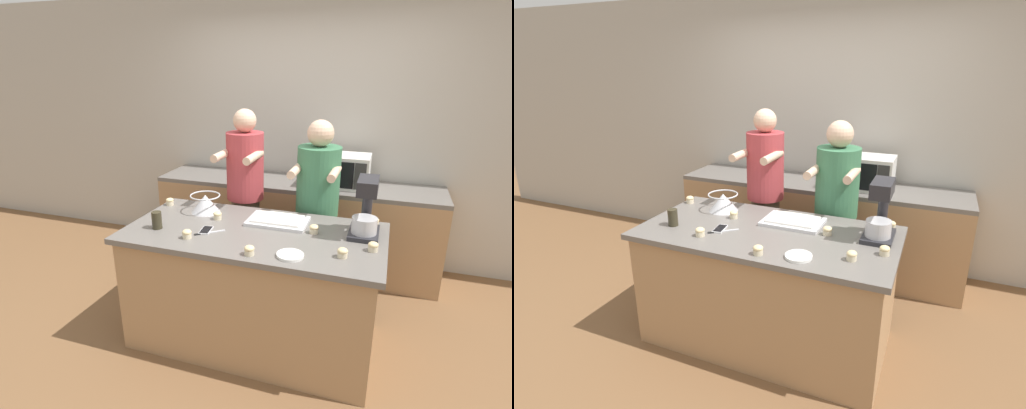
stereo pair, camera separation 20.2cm
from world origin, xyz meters
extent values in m
plane|color=brown|center=(0.00, 0.00, 0.00)|extent=(16.00, 16.00, 0.00)
cube|color=#B2ADA3|center=(0.00, 1.64, 1.35)|extent=(10.00, 0.06, 2.70)
cube|color=#A87F56|center=(0.00, 0.00, 0.43)|extent=(1.74, 0.87, 0.85)
cube|color=#66605B|center=(0.00, 0.00, 0.87)|extent=(1.82, 0.92, 0.04)
cube|color=#A87F56|center=(0.00, 1.29, 0.43)|extent=(2.80, 0.60, 0.86)
cube|color=#66605B|center=(0.00, 1.29, 0.88)|extent=(2.80, 0.60, 0.04)
cylinder|color=brown|center=(-0.31, 0.66, 0.45)|extent=(0.25, 0.25, 0.90)
cylinder|color=#A8383D|center=(-0.31, 0.66, 1.18)|extent=(0.32, 0.32, 0.57)
sphere|color=#DBB293|center=(-0.31, 0.66, 1.57)|extent=(0.19, 0.19, 0.19)
cylinder|color=#DBB293|center=(-0.44, 0.49, 1.31)|extent=(0.06, 0.34, 0.06)
cylinder|color=#DBB293|center=(-0.17, 0.49, 1.31)|extent=(0.06, 0.34, 0.06)
cylinder|color=#33384C|center=(0.32, 0.66, 0.41)|extent=(0.27, 0.27, 0.83)
cylinder|color=#38704C|center=(0.32, 0.66, 1.11)|extent=(0.35, 0.35, 0.56)
sphere|color=#DBB293|center=(0.32, 0.66, 1.50)|extent=(0.21, 0.21, 0.21)
cylinder|color=#DBB293|center=(0.18, 0.49, 1.23)|extent=(0.06, 0.34, 0.06)
cylinder|color=#DBB293|center=(0.47, 0.49, 1.23)|extent=(0.06, 0.34, 0.06)
cube|color=#232328|center=(0.74, 0.17, 0.91)|extent=(0.20, 0.30, 0.03)
cylinder|color=#232328|center=(0.74, 0.29, 1.06)|extent=(0.07, 0.07, 0.28)
cube|color=#232328|center=(0.74, 0.16, 1.25)|extent=(0.13, 0.26, 0.10)
cylinder|color=#BCBCC1|center=(0.74, 0.14, 0.98)|extent=(0.17, 0.17, 0.11)
cone|color=#BCBCC1|center=(-0.49, 0.24, 0.96)|extent=(0.23, 0.23, 0.14)
torus|color=#BCBCC1|center=(-0.49, 0.24, 1.03)|extent=(0.24, 0.24, 0.01)
cube|color=silver|center=(0.12, 0.20, 0.91)|extent=(0.44, 0.30, 0.02)
cube|color=white|center=(0.12, 0.20, 0.93)|extent=(0.36, 0.24, 0.02)
cube|color=silver|center=(0.44, 1.29, 1.05)|extent=(0.51, 0.35, 0.31)
cube|color=black|center=(0.39, 1.11, 1.05)|extent=(0.35, 0.01, 0.24)
cube|color=#2D2D2D|center=(0.62, 1.11, 1.05)|extent=(0.10, 0.01, 0.24)
cube|color=silver|center=(-0.32, -0.12, 0.90)|extent=(0.09, 0.15, 0.01)
cube|color=black|center=(-0.32, -0.12, 0.90)|extent=(0.08, 0.14, 0.00)
cylinder|color=#332D1E|center=(-0.67, -0.18, 0.96)|extent=(0.07, 0.07, 0.12)
cylinder|color=white|center=(0.34, -0.31, 0.90)|extent=(0.17, 0.17, 0.02)
cube|color=#BCBCC1|center=(-0.25, -0.11, 0.90)|extent=(0.12, 0.10, 0.01)
cube|color=black|center=(-0.33, -0.18, 0.90)|extent=(0.07, 0.06, 0.01)
cylinder|color=beige|center=(0.81, -0.07, 0.91)|extent=(0.06, 0.06, 0.03)
ellipsoid|color=beige|center=(0.81, -0.07, 0.94)|extent=(0.06, 0.06, 0.04)
cylinder|color=beige|center=(0.41, 0.09, 0.91)|extent=(0.06, 0.06, 0.03)
ellipsoid|color=beige|center=(0.41, 0.09, 0.94)|extent=(0.06, 0.06, 0.04)
cylinder|color=beige|center=(0.80, 0.37, 0.91)|extent=(0.06, 0.06, 0.03)
ellipsoid|color=beige|center=(0.80, 0.37, 0.94)|extent=(0.06, 0.06, 0.04)
cylinder|color=beige|center=(-0.33, 0.12, 0.91)|extent=(0.06, 0.06, 0.03)
ellipsoid|color=beige|center=(-0.33, 0.12, 0.94)|extent=(0.06, 0.06, 0.04)
cylinder|color=beige|center=(-0.38, -0.27, 0.91)|extent=(0.06, 0.06, 0.03)
ellipsoid|color=beige|center=(-0.38, -0.27, 0.94)|extent=(0.06, 0.06, 0.04)
cylinder|color=beige|center=(0.10, -0.37, 0.91)|extent=(0.06, 0.06, 0.03)
ellipsoid|color=beige|center=(0.10, -0.37, 0.94)|extent=(0.06, 0.06, 0.04)
cylinder|color=beige|center=(0.64, -0.22, 0.91)|extent=(0.06, 0.06, 0.03)
ellipsoid|color=beige|center=(0.64, -0.22, 0.94)|extent=(0.06, 0.06, 0.04)
cylinder|color=beige|center=(-0.84, 0.29, 0.91)|extent=(0.06, 0.06, 0.03)
ellipsoid|color=beige|center=(-0.84, 0.29, 0.94)|extent=(0.06, 0.06, 0.04)
camera|label=1|loc=(0.85, -2.45, 2.00)|focal=28.00mm
camera|label=2|loc=(1.04, -2.38, 2.00)|focal=28.00mm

